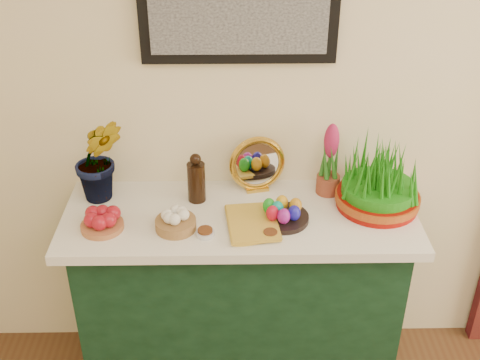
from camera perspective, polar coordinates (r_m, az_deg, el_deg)
name	(u,v)px	position (r m, az deg, el deg)	size (l,w,h in m)	color
sideboard	(240,300)	(2.68, -0.02, -11.35)	(1.30, 0.45, 0.85)	#153A22
tablecloth	(240,216)	(2.40, -0.02, -3.48)	(1.40, 0.55, 0.04)	white
hyacinth_green	(97,146)	(2.42, -13.37, 3.16)	(0.24, 0.20, 0.48)	#2B6F1F
apple_bowl	(102,221)	(2.34, -12.99, -3.82)	(0.17, 0.17, 0.08)	#AC653A
garlic_basket	(176,221)	(2.29, -6.13, -3.88)	(0.20, 0.20, 0.09)	olive
vinegar_cruet	(196,180)	(2.42, -4.17, 0.00)	(0.07, 0.07, 0.21)	black
mirror	(257,164)	(2.48, 1.64, 1.48)	(0.24, 0.10, 0.24)	gold
book	(228,224)	(2.29, -1.18, -4.22)	(0.17, 0.25, 0.03)	gold
spice_dish_left	(205,233)	(2.26, -3.32, -5.00)	(0.07, 0.07, 0.03)	silver
spice_dish_right	(270,235)	(2.25, 2.89, -5.20)	(0.07, 0.07, 0.03)	silver
egg_plate	(282,213)	(2.33, 4.01, -3.14)	(0.26, 0.26, 0.08)	black
hyacinth_pink	(330,163)	(2.47, 8.50, 1.65)	(0.10, 0.10, 0.32)	brown
wheatgrass_sabzeh	(380,180)	(2.43, 13.11, -0.02)	(0.34, 0.34, 0.28)	#8E0B04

